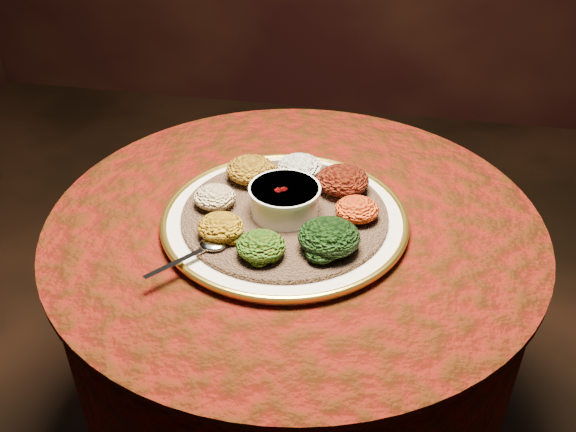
# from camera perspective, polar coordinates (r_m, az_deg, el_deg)

# --- Properties ---
(table) EXTENTS (0.96, 0.96, 0.73)m
(table) POSITION_cam_1_polar(r_m,az_deg,el_deg) (1.36, 0.53, -6.38)
(table) COLOR black
(table) RESTS_ON ground
(platter) EXTENTS (0.55, 0.55, 0.02)m
(platter) POSITION_cam_1_polar(r_m,az_deg,el_deg) (1.22, -0.29, -0.29)
(platter) COLOR white
(platter) RESTS_ON table
(injera) EXTENTS (0.46, 0.46, 0.01)m
(injera) POSITION_cam_1_polar(r_m,az_deg,el_deg) (1.21, -0.29, 0.12)
(injera) COLOR brown
(injera) RESTS_ON platter
(stew_bowl) EXTENTS (0.13, 0.13, 0.06)m
(stew_bowl) POSITION_cam_1_polar(r_m,az_deg,el_deg) (1.19, -0.30, 1.59)
(stew_bowl) COLOR white
(stew_bowl) RESTS_ON injera
(spoon) EXTENTS (0.11, 0.13, 0.01)m
(spoon) POSITION_cam_1_polar(r_m,az_deg,el_deg) (1.12, -7.18, -2.78)
(spoon) COLOR silver
(spoon) RESTS_ON injera
(portion_ayib) EXTENTS (0.09, 0.09, 0.04)m
(portion_ayib) POSITION_cam_1_polar(r_m,az_deg,el_deg) (1.31, 1.06, 4.41)
(portion_ayib) COLOR white
(portion_ayib) RESTS_ON injera
(portion_kitfo) EXTENTS (0.10, 0.10, 0.05)m
(portion_kitfo) POSITION_cam_1_polar(r_m,az_deg,el_deg) (1.26, 4.87, 3.18)
(portion_kitfo) COLOR black
(portion_kitfo) RESTS_ON injera
(portion_tikil) EXTENTS (0.08, 0.08, 0.04)m
(portion_tikil) POSITION_cam_1_polar(r_m,az_deg,el_deg) (1.19, 6.16, 0.60)
(portion_tikil) COLOR #AB740E
(portion_tikil) RESTS_ON injera
(portion_gomen) EXTENTS (0.11, 0.10, 0.05)m
(portion_gomen) POSITION_cam_1_polar(r_m,az_deg,el_deg) (1.11, 3.66, -1.87)
(portion_gomen) COLOR black
(portion_gomen) RESTS_ON injera
(portion_mixveg) EXTENTS (0.09, 0.08, 0.04)m
(portion_mixveg) POSITION_cam_1_polar(r_m,az_deg,el_deg) (1.09, -2.42, -2.67)
(portion_mixveg) COLOR #AD3D0B
(portion_mixveg) RESTS_ON injera
(portion_kik) EXTENTS (0.08, 0.08, 0.04)m
(portion_kik) POSITION_cam_1_polar(r_m,az_deg,el_deg) (1.14, -6.00, -0.96)
(portion_kik) COLOR #A6760E
(portion_kik) RESTS_ON injera
(portion_timatim) EXTENTS (0.08, 0.08, 0.04)m
(portion_timatim) POSITION_cam_1_polar(r_m,az_deg,el_deg) (1.23, -6.53, 1.68)
(portion_timatim) COLOR maroon
(portion_timatim) RESTS_ON injera
(portion_shiro) EXTENTS (0.10, 0.09, 0.05)m
(portion_shiro) POSITION_cam_1_polar(r_m,az_deg,el_deg) (1.30, -3.34, 4.13)
(portion_shiro) COLOR #9D6C13
(portion_shiro) RESTS_ON injera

